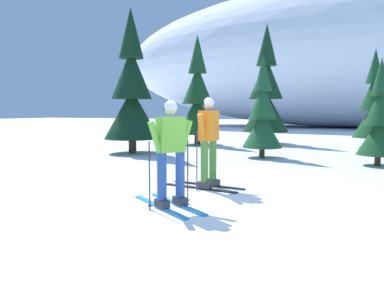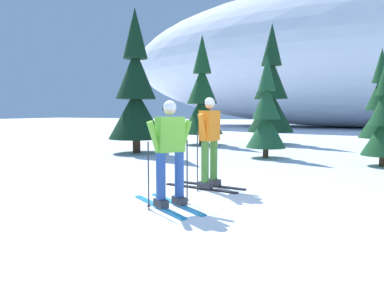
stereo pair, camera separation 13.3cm
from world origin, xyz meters
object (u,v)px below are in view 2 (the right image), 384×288
pine_tree_center (266,115)px  pine_tree_center_right (384,121)px  skier_lime_jacket (170,152)px  pine_tree_left (202,99)px  skier_orange_jacket (209,140)px  pine_tree_right (380,106)px  pine_tree_far_left (136,93)px  pine_tree_center_left (271,94)px

pine_tree_center → pine_tree_center_right: pine_tree_center is taller
skier_lime_jacket → pine_tree_center_right: (3.44, 6.27, 0.37)m
skier_lime_jacket → pine_tree_left: (-3.64, 10.42, 1.18)m
skier_orange_jacket → pine_tree_right: size_ratio=0.44×
pine_tree_center → pine_tree_center_right: bearing=-9.4°
pine_tree_far_left → pine_tree_center: pine_tree_far_left is taller
pine_tree_far_left → pine_tree_left: bearing=76.5°
pine_tree_far_left → skier_lime_jacket: bearing=-54.2°
pine_tree_center_left → pine_tree_center_right: size_ratio=1.85×
skier_lime_jacket → pine_tree_center: (0.06, 6.82, 0.51)m
pine_tree_left → pine_tree_right: size_ratio=1.20×
pine_tree_center_right → pine_tree_left: bearing=149.6°
pine_tree_far_left → pine_tree_center: size_ratio=1.56×
skier_orange_jacket → pine_tree_right: (3.62, 10.32, 0.76)m
skier_lime_jacket → pine_tree_right: size_ratio=0.41×
skier_orange_jacket → pine_tree_left: pine_tree_left is taller
pine_tree_far_left → pine_tree_center_left: (3.74, 5.74, 0.14)m
pine_tree_far_left → pine_tree_left: size_ratio=1.06×
skier_lime_jacket → pine_tree_far_left: size_ratio=0.33×
pine_tree_center → pine_tree_right: (3.60, 5.13, 0.32)m
pine_tree_right → skier_orange_jacket: bearing=-109.3°
skier_orange_jacket → pine_tree_left: bearing=112.7°
skier_orange_jacket → pine_tree_center_left: bearing=95.0°
pine_tree_far_left → pine_tree_right: size_ratio=1.27×
pine_tree_center_right → skier_orange_jacket: bearing=-126.2°
skier_orange_jacket → pine_tree_right: 10.97m
pine_tree_center_left → pine_tree_right: pine_tree_center_left is taller
pine_tree_center_left → pine_tree_right: size_ratio=1.35×
skier_orange_jacket → skier_lime_jacket: skier_orange_jacket is taller
skier_orange_jacket → pine_tree_center_left: pine_tree_center_left is taller
pine_tree_left → pine_tree_center: bearing=-44.2°
skier_lime_jacket → pine_tree_center_left: size_ratio=0.31×
skier_lime_jacket → pine_tree_center: bearing=89.5°
pine_tree_far_left → pine_tree_center_right: size_ratio=1.74×
pine_tree_center_left → pine_tree_far_left: bearing=-123.1°
pine_tree_left → pine_tree_center_right: 8.25m
pine_tree_center_right → pine_tree_right: 5.71m
pine_tree_center → pine_tree_far_left: bearing=-174.6°
skier_lime_jacket → pine_tree_left: 11.10m
pine_tree_center_left → skier_lime_jacket: bearing=-85.9°
skier_lime_jacket → pine_tree_right: (3.66, 11.96, 0.83)m
pine_tree_center_right → pine_tree_center_left: bearing=126.4°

